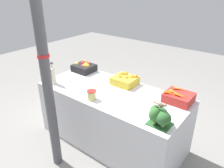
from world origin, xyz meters
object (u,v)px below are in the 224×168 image
Objects in this scene: support_pole at (45,67)px; broccoli_pile at (159,115)px; apple_crate at (84,67)px; juice_bottle_ruby at (48,74)px; orange_crate at (125,79)px; sparrow_bird at (162,105)px; carrot_crate at (178,97)px; juice_bottle_cloudy at (53,75)px; pickle_jar at (92,95)px.

broccoli_pile is (1.05, 0.46, -0.38)m from support_pole.
apple_crate is at bearing 115.51° from support_pole.
apple_crate is 1.35× the size of broccoli_pile.
juice_bottle_ruby is at bearing -100.77° from apple_crate.
orange_crate is 0.97m from sparrow_bird.
support_pole is at bearing -64.49° from apple_crate.
support_pole is 8.07× the size of carrot_crate.
support_pole is at bearing -41.76° from juice_bottle_cloudy.
sparrow_bird is (1.54, -0.54, 0.15)m from apple_crate.
orange_crate is 0.95m from broccoli_pile.
orange_crate is 1.03m from juice_bottle_ruby.
carrot_crate is at bearing 20.39° from juice_bottle_cloudy.
juice_bottle_cloudy is at bearing 179.56° from pickle_jar.
carrot_crate is at bearing 34.86° from pickle_jar.
broccoli_pile is (0.78, -0.55, 0.04)m from orange_crate.
apple_crate is 0.57m from juice_bottle_cloudy.
apple_crate is 1.50m from carrot_crate.
orange_crate is 1.00× the size of carrot_crate.
carrot_crate is 1.03× the size of juice_bottle_cloudy.
pickle_jar is (0.69, -0.01, -0.07)m from juice_bottle_cloudy.
carrot_crate reaches higher than pickle_jar.
juice_bottle_ruby is at bearing -146.17° from orange_crate.
orange_crate is at bearing 33.83° from juice_bottle_ruby.
carrot_crate is 0.56m from sparrow_bird.
carrot_crate is 0.54m from broccoli_pile.
orange_crate is 1.03× the size of juice_bottle_cloudy.
carrot_crate is 0.99m from pickle_jar.
support_pole is 0.74m from juice_bottle_cloudy.
juice_bottle_cloudy is (-1.53, -0.02, 0.03)m from broccoli_pile.
orange_crate is 0.95m from juice_bottle_cloudy.
juice_bottle_cloudy is (0.10, 0.00, 0.02)m from juice_bottle_ruby.
orange_crate is 1.35× the size of broccoli_pile.
pickle_jar is at bearing -145.14° from carrot_crate.
juice_bottle_cloudy is (-1.50, -0.56, 0.07)m from carrot_crate.
broccoli_pile is at bearing -19.71° from apple_crate.
juice_bottle_cloudy is at bearing -142.74° from orange_crate.
juice_bottle_ruby is 2.23× the size of pickle_jar.
juice_bottle_cloudy reaches higher than apple_crate.
orange_crate is 0.58m from pickle_jar.
carrot_crate is 1.35× the size of broccoli_pile.
sparrow_bird is at bearing 5.19° from broccoli_pile.
apple_crate is at bearing 79.23° from juice_bottle_ruby.
juice_bottle_ruby is 0.10m from juice_bottle_cloudy.
juice_bottle_ruby is 1.65m from sparrow_bird.
sparrow_bird reaches higher than orange_crate.
pickle_jar is (0.80, -0.01, -0.05)m from juice_bottle_ruby.
broccoli_pile is 1.63m from juice_bottle_ruby.
apple_crate is 1.64m from sparrow_bird.
juice_bottle_ruby is (-1.61, -0.56, 0.05)m from carrot_crate.
pickle_jar is at bearing -0.44° from juice_bottle_cloudy.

